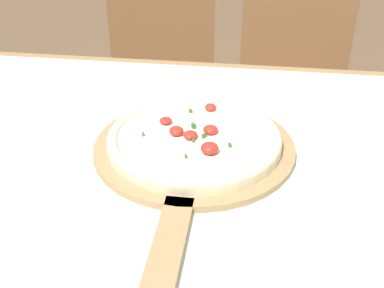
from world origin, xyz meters
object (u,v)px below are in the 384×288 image
Objects in this scene: chair_left at (162,88)px; chair_right at (288,96)px; pizza at (194,138)px; pizza_peel at (192,154)px.

chair_right is at bearing -6.30° from chair_left.
pizza is 0.90m from chair_left.
chair_left is 1.00× the size of chair_right.
pizza is (0.00, 0.02, 0.02)m from pizza_peel.
chair_right reaches higher than pizza_peel.
pizza_peel is 0.03m from pizza.
chair_left is (-0.23, 0.84, -0.27)m from pizza_peel.
chair_left is at bearing -173.32° from chair_right.
chair_left is at bearing 105.34° from pizza_peel.
chair_right is (0.46, -0.00, 0.00)m from chair_left.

